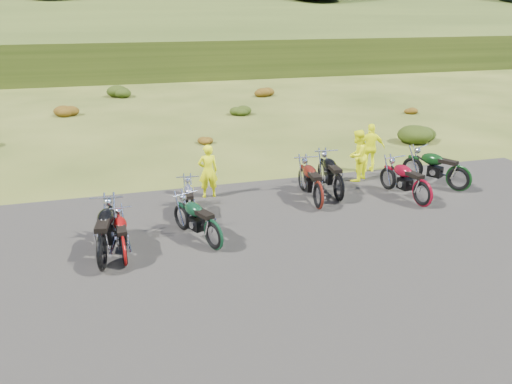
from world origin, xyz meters
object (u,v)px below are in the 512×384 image
object	(u,v)px
motorcycle_7	(457,192)
person_middle	(208,172)
motorcycle_0	(104,271)
motorcycle_3	(191,226)

from	to	relation	value
motorcycle_7	person_middle	distance (m)	7.60
motorcycle_0	motorcycle_3	bearing A→B (deg)	-42.02
motorcycle_3	person_middle	xyz separation A→B (m)	(0.84, 1.89, 0.79)
motorcycle_0	motorcycle_3	size ratio (longest dim) A/B	1.21
motorcycle_0	motorcycle_7	world-z (taller)	motorcycle_0
motorcycle_7	person_middle	world-z (taller)	person_middle
motorcycle_3	motorcycle_7	distance (m)	8.23
motorcycle_3	motorcycle_7	world-z (taller)	motorcycle_7
motorcycle_7	person_middle	bearing A→B (deg)	48.66
motorcycle_7	person_middle	size ratio (longest dim) A/B	1.44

